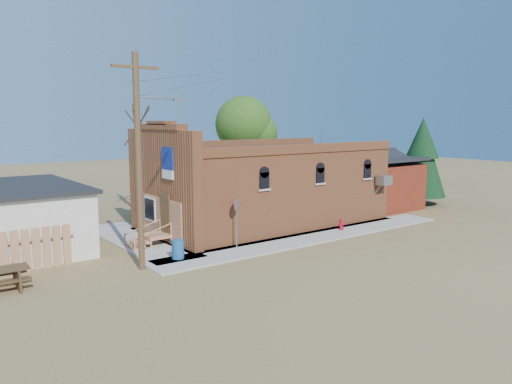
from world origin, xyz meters
TOP-DOWN VIEW (x-y plane):
  - ground at (0.00, 0.00)m, footprint 120.00×120.00m
  - sidewalk_south at (1.50, 0.90)m, footprint 19.00×2.20m
  - sidewalk_west at (-6.30, 6.00)m, footprint 2.60×10.00m
  - brick_bar at (1.64, 5.49)m, footprint 16.40×7.97m
  - red_shed at (11.50, 5.50)m, footprint 5.40×6.40m
  - wood_fence at (-12.80, 3.80)m, footprint 5.20×0.10m
  - utility_pole at (-8.14, 1.20)m, footprint 3.12×0.26m
  - tree_bare_near at (-3.00, 13.00)m, footprint 2.80×2.80m
  - tree_leafy at (6.00, 13.50)m, footprint 4.40×4.40m
  - evergreen_tree at (15.50, 4.00)m, footprint 3.60×3.60m
  - fire_hydrant at (4.00, 1.19)m, footprint 0.38×0.34m
  - stop_sign at (-3.06, 1.53)m, footprint 0.56×0.44m
  - trash_barrel at (-6.32, 1.50)m, footprint 0.70×0.70m

SIDE VIEW (x-z plane):
  - ground at x=0.00m, z-range 0.00..0.00m
  - sidewalk_south at x=1.50m, z-range 0.00..0.08m
  - sidewalk_west at x=-6.30m, z-range 0.00..0.08m
  - fire_hydrant at x=4.00m, z-range 0.08..0.76m
  - trash_barrel at x=-6.32m, z-range 0.08..0.94m
  - wood_fence at x=-12.80m, z-range 0.00..1.80m
  - stop_sign at x=-3.06m, z-range 0.74..3.18m
  - red_shed at x=11.50m, z-range 0.12..4.42m
  - brick_bar at x=1.64m, z-range -0.81..5.49m
  - evergreen_tree at x=15.50m, z-range 0.46..6.96m
  - utility_pole at x=-8.14m, z-range 0.27..9.27m
  - tree_leafy at x=6.00m, z-range 1.86..10.01m
  - tree_bare_near at x=-3.00m, z-range 2.14..9.79m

